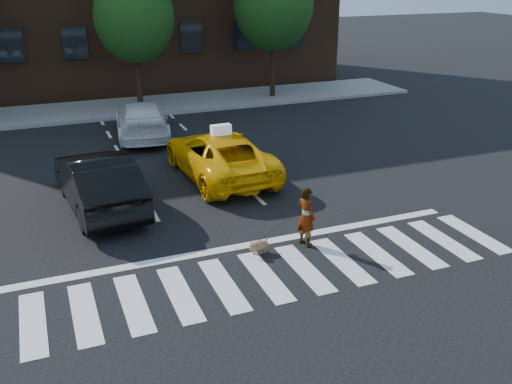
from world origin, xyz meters
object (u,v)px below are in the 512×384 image
at_px(dog, 258,246).
at_px(woman, 306,217).
at_px(tree_mid, 134,6).
at_px(white_suv, 141,120).
at_px(black_sedan, 98,181).
at_px(taxi, 220,155).

bearing_deg(dog, woman, -23.75).
xyz_separation_m(tree_mid, white_suv, (-0.87, -4.60, -4.13)).
relative_size(white_suv, woman, 3.20).
distance_m(tree_mid, woman, 16.44).
bearing_deg(black_sedan, woman, 130.36).
relative_size(tree_mid, black_sedan, 1.41).
bearing_deg(black_sedan, white_suv, -116.06).
distance_m(taxi, black_sedan, 4.26).
height_order(black_sedan, dog, black_sedan).
bearing_deg(woman, tree_mid, -14.44).
xyz_separation_m(tree_mid, taxi, (0.61, -10.31, -4.10)).
bearing_deg(white_suv, woman, 106.93).
distance_m(tree_mid, dog, 16.58).
relative_size(tree_mid, taxi, 1.30).
bearing_deg(woman, black_sedan, 27.65).
xyz_separation_m(taxi, white_suv, (-1.48, 5.71, -0.04)).
bearing_deg(tree_mid, dog, -90.97).
height_order(tree_mid, taxi, tree_mid).
relative_size(taxi, woman, 3.51).
height_order(tree_mid, dog, tree_mid).
bearing_deg(white_suv, dog, 100.42).
distance_m(tree_mid, taxi, 11.11).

